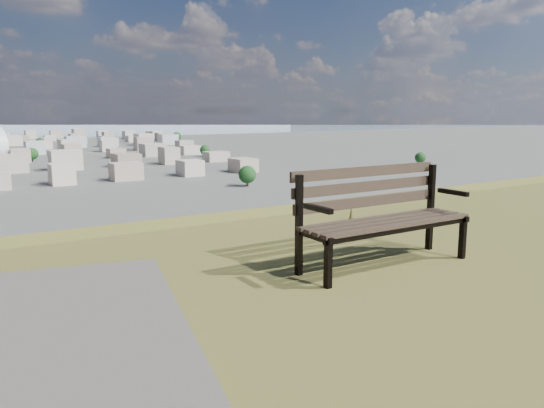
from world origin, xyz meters
TOP-DOWN VIEW (x-y plane):
  - park_bench at (1.26, 1.49)m, footprint 1.76×0.57m
  - grass_tufts at (-0.13, -0.44)m, footprint 12.49×7.38m

SIDE VIEW (x-z plane):
  - grass_tufts at x=-0.13m, z-range 24.97..25.25m
  - park_bench at x=1.26m, z-range 25.06..25.98m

